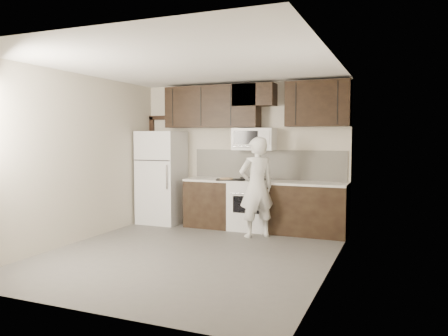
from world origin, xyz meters
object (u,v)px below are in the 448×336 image
Objects in this scene: stove at (252,205)px; refrigerator at (162,177)px; person at (257,187)px; microwave at (254,139)px.

stove is 0.52× the size of refrigerator.
stove is at bearing -105.34° from person.
microwave is 2.00m from refrigerator.
person is at bearing -12.82° from refrigerator.
microwave is 0.42× the size of refrigerator.
stove is at bearing -89.90° from microwave.
person is (2.11, -0.48, -0.05)m from refrigerator.
refrigerator is at bearing -54.41° from person.
refrigerator is at bearing -174.85° from microwave.
person is at bearing -63.75° from stove.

